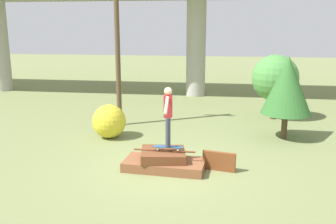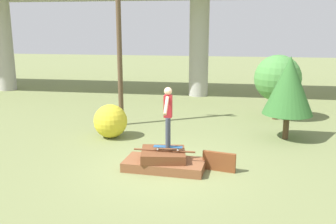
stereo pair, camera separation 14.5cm
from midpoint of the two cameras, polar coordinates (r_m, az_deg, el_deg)
The scene contains 10 objects.
ground_plane at distance 10.80m, azimuth -0.17°, elevation -8.68°, with size 80.00×80.00×0.00m, color olive.
scrap_pile at distance 10.75m, azimuth -0.23°, elevation -7.49°, with size 2.34×1.35×0.58m.
scrap_plank_loose at distance 10.69m, azimuth 8.17°, elevation -7.49°, with size 0.94×0.30×0.54m.
skateboard at distance 10.60m, azimuth 0.39°, elevation -5.34°, with size 0.82×0.22×0.09m.
skater at distance 10.33m, azimuth 0.40°, elevation -0.08°, with size 0.23×1.22×1.69m.
highway_overpass at distance 21.64m, azimuth 5.07°, elevation 16.68°, with size 44.00×4.80×6.09m.
utility_pole at distance 15.02m, azimuth -7.16°, elevation 10.43°, with size 1.30×0.20×6.42m.
tree_behind_left at distance 13.80m, azimuth 18.24°, elevation 3.84°, with size 1.76×1.76×2.98m.
tree_behind_right at distance 16.70m, azimuth 16.61°, elevation 4.95°, with size 1.98×1.98×2.79m.
bush_yellow_flowering at distance 13.72m, azimuth -8.46°, elevation -1.38°, with size 1.22×1.22×1.22m.
Camera 2 is at (1.71, -9.88, 4.01)m, focal length 40.00 mm.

